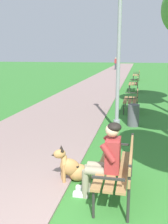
{
  "coord_description": "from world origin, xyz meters",
  "views": [
    {
      "loc": [
        0.71,
        -2.5,
        2.29
      ],
      "look_at": [
        -0.53,
        3.36,
        0.9
      ],
      "focal_mm": 41.24,
      "sensor_mm": 36.0,
      "label": 1
    }
  ],
  "objects_px": {
    "park_bench_far": "(135,83)",
    "park_bench_furthest": "(137,74)",
    "park_bench_mid": "(133,98)",
    "person_seated_on_near_bench": "(106,157)",
    "park_bench_near": "(119,166)",
    "pedestrian_distant": "(116,64)",
    "litter_bin": "(133,115)",
    "lamp_post_near": "(119,55)",
    "dog_shepherd": "(73,168)"
  },
  "relations": [
    {
      "from": "dog_shepherd",
      "to": "litter_bin",
      "type": "relative_size",
      "value": 1.09
    },
    {
      "from": "park_bench_furthest",
      "to": "pedestrian_distant",
      "type": "relative_size",
      "value": 0.91
    },
    {
      "from": "person_seated_on_near_bench",
      "to": "park_bench_near",
      "type": "bearing_deg",
      "value": 23.49
    },
    {
      "from": "litter_bin",
      "to": "pedestrian_distant",
      "type": "height_order",
      "value": "pedestrian_distant"
    },
    {
      "from": "person_seated_on_near_bench",
      "to": "dog_shepherd",
      "type": "xyz_separation_m",
      "value": [
        -0.64,
        0.37,
        -0.42
      ]
    },
    {
      "from": "litter_bin",
      "to": "dog_shepherd",
      "type": "bearing_deg",
      "value": -104.0
    },
    {
      "from": "park_bench_furthest",
      "to": "park_bench_near",
      "type": "bearing_deg",
      "value": -90.35
    },
    {
      "from": "park_bench_near",
      "to": "park_bench_furthest",
      "type": "bearing_deg",
      "value": 89.65
    },
    {
      "from": "park_bench_near",
      "to": "park_bench_far",
      "type": "distance_m",
      "value": 12.03
    },
    {
      "from": "park_bench_near",
      "to": "park_bench_far",
      "type": "height_order",
      "value": "same"
    },
    {
      "from": "person_seated_on_near_bench",
      "to": "lamp_post_near",
      "type": "xyz_separation_m",
      "value": [
        -0.14,
        3.79,
        1.53
      ]
    },
    {
      "from": "park_bench_far",
      "to": "park_bench_furthest",
      "type": "height_order",
      "value": "same"
    },
    {
      "from": "park_bench_far",
      "to": "park_bench_furthest",
      "type": "xyz_separation_m",
      "value": [
        0.08,
        6.43,
        0.0
      ]
    },
    {
      "from": "park_bench_near",
      "to": "person_seated_on_near_bench",
      "type": "xyz_separation_m",
      "value": [
        -0.21,
        -0.09,
        0.17
      ]
    },
    {
      "from": "park_bench_near",
      "to": "dog_shepherd",
      "type": "height_order",
      "value": "park_bench_near"
    },
    {
      "from": "park_bench_near",
      "to": "lamp_post_near",
      "type": "height_order",
      "value": "lamp_post_near"
    },
    {
      "from": "park_bench_far",
      "to": "pedestrian_distant",
      "type": "height_order",
      "value": "pedestrian_distant"
    },
    {
      "from": "pedestrian_distant",
      "to": "lamp_post_near",
      "type": "bearing_deg",
      "value": -84.82
    },
    {
      "from": "park_bench_mid",
      "to": "park_bench_furthest",
      "type": "relative_size",
      "value": 1.0
    },
    {
      "from": "litter_bin",
      "to": "pedestrian_distant",
      "type": "xyz_separation_m",
      "value": [
        -3.04,
        27.67,
        0.49
      ]
    },
    {
      "from": "park_bench_far",
      "to": "park_bench_mid",
      "type": "bearing_deg",
      "value": -89.81
    },
    {
      "from": "park_bench_far",
      "to": "park_bench_furthest",
      "type": "relative_size",
      "value": 1.0
    },
    {
      "from": "park_bench_mid",
      "to": "lamp_post_near",
      "type": "distance_m",
      "value": 3.2
    },
    {
      "from": "park_bench_far",
      "to": "pedestrian_distant",
      "type": "relative_size",
      "value": 0.91
    },
    {
      "from": "person_seated_on_near_bench",
      "to": "park_bench_mid",
      "type": "bearing_deg",
      "value": 87.72
    },
    {
      "from": "pedestrian_distant",
      "to": "person_seated_on_near_bench",
      "type": "bearing_deg",
      "value": -85.18
    },
    {
      "from": "person_seated_on_near_bench",
      "to": "litter_bin",
      "type": "relative_size",
      "value": 1.79
    },
    {
      "from": "person_seated_on_near_bench",
      "to": "dog_shepherd",
      "type": "height_order",
      "value": "person_seated_on_near_bench"
    },
    {
      "from": "park_bench_mid",
      "to": "dog_shepherd",
      "type": "height_order",
      "value": "park_bench_mid"
    },
    {
      "from": "park_bench_mid",
      "to": "pedestrian_distant",
      "type": "height_order",
      "value": "pedestrian_distant"
    },
    {
      "from": "park_bench_far",
      "to": "dog_shepherd",
      "type": "height_order",
      "value": "park_bench_far"
    },
    {
      "from": "park_bench_near",
      "to": "park_bench_mid",
      "type": "height_order",
      "value": "same"
    },
    {
      "from": "dog_shepherd",
      "to": "litter_bin",
      "type": "height_order",
      "value": "dog_shepherd"
    },
    {
      "from": "park_bench_near",
      "to": "litter_bin",
      "type": "xyz_separation_m",
      "value": [
        0.14,
        4.2,
        -0.16
      ]
    },
    {
      "from": "park_bench_mid",
      "to": "lamp_post_near",
      "type": "height_order",
      "value": "lamp_post_near"
    },
    {
      "from": "person_seated_on_near_bench",
      "to": "dog_shepherd",
      "type": "distance_m",
      "value": 0.85
    },
    {
      "from": "park_bench_far",
      "to": "lamp_post_near",
      "type": "bearing_deg",
      "value": -92.61
    },
    {
      "from": "park_bench_mid",
      "to": "lamp_post_near",
      "type": "xyz_separation_m",
      "value": [
        -0.4,
        -2.68,
        1.7
      ]
    },
    {
      "from": "park_bench_near",
      "to": "lamp_post_near",
      "type": "distance_m",
      "value": 4.09
    },
    {
      "from": "litter_bin",
      "to": "park_bench_furthest",
      "type": "bearing_deg",
      "value": 90.09
    },
    {
      "from": "park_bench_mid",
      "to": "pedestrian_distant",
      "type": "bearing_deg",
      "value": 96.61
    },
    {
      "from": "person_seated_on_near_bench",
      "to": "lamp_post_near",
      "type": "bearing_deg",
      "value": 92.13
    },
    {
      "from": "dog_shepherd",
      "to": "litter_bin",
      "type": "distance_m",
      "value": 4.05
    },
    {
      "from": "park_bench_far",
      "to": "person_seated_on_near_bench",
      "type": "relative_size",
      "value": 1.2
    },
    {
      "from": "litter_bin",
      "to": "park_bench_mid",
      "type": "bearing_deg",
      "value": 92.24
    },
    {
      "from": "park_bench_near",
      "to": "park_bench_far",
      "type": "relative_size",
      "value": 1.0
    },
    {
      "from": "park_bench_near",
      "to": "person_seated_on_near_bench",
      "type": "distance_m",
      "value": 0.28
    },
    {
      "from": "park_bench_mid",
      "to": "person_seated_on_near_bench",
      "type": "bearing_deg",
      "value": -92.28
    },
    {
      "from": "person_seated_on_near_bench",
      "to": "pedestrian_distant",
      "type": "relative_size",
      "value": 0.76
    },
    {
      "from": "dog_shepherd",
      "to": "park_bench_near",
      "type": "bearing_deg",
      "value": -18.2
    }
  ]
}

